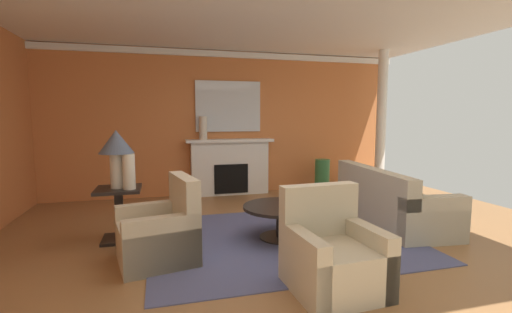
{
  "coord_description": "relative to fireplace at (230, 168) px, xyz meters",
  "views": [
    {
      "loc": [
        -1.32,
        -4.21,
        1.62
      ],
      "look_at": [
        0.13,
        1.09,
        1.0
      ],
      "focal_mm": 24.88,
      "sensor_mm": 36.0,
      "label": 1
    }
  ],
  "objects": [
    {
      "name": "vase_on_side_table",
      "position": [
        -1.78,
        -2.48,
        0.37
      ],
      "size": [
        0.15,
        0.15,
        0.45
      ],
      "primitive_type": "cylinder",
      "color": "beige",
      "rests_on": "side_table"
    },
    {
      "name": "ground_plane",
      "position": [
        -0.08,
        -2.98,
        -0.55
      ],
      "size": [
        9.28,
        9.28,
        0.0
      ],
      "primitive_type": "plane",
      "color": "olive"
    },
    {
      "name": "crown_moulding",
      "position": [
        -0.08,
        0.13,
        2.33
      ],
      "size": [
        7.73,
        0.08,
        0.12
      ],
      "primitive_type": "cube",
      "color": "white"
    },
    {
      "name": "ceiling_panel",
      "position": [
        -0.08,
        -2.68,
        2.44
      ],
      "size": [
        7.73,
        6.85,
        0.06
      ],
      "primitive_type": "cube",
      "color": "white"
    },
    {
      "name": "armchair_facing_fireplace",
      "position": [
        0.14,
        -4.29,
        -0.24
      ],
      "size": [
        0.84,
        0.84,
        0.95
      ],
      "color": "#C1B293",
      "rests_on": "ground_plane"
    },
    {
      "name": "book_art_folio",
      "position": [
        0.3,
        -2.76,
        -0.03
      ],
      "size": [
        0.24,
        0.16,
        0.04
      ],
      "primitive_type": "cube",
      "rotation": [
        0.0,
        0.0,
        -0.07
      ],
      "color": "navy",
      "rests_on": "coffee_table"
    },
    {
      "name": "table_lamp",
      "position": [
        -1.93,
        -2.36,
        0.67
      ],
      "size": [
        0.44,
        0.44,
        0.75
      ],
      "color": "beige",
      "rests_on": "side_table"
    },
    {
      "name": "side_table",
      "position": [
        -1.93,
        -2.36,
        -0.15
      ],
      "size": [
        0.56,
        0.56,
        0.7
      ],
      "color": "black",
      "rests_on": "ground_plane"
    },
    {
      "name": "book_red_cover",
      "position": [
        0.25,
        -2.88,
        -0.08
      ],
      "size": [
        0.3,
        0.25,
        0.04
      ],
      "primitive_type": "cube",
      "rotation": [
        0.0,
        0.0,
        -0.23
      ],
      "color": "maroon",
      "rests_on": "coffee_table"
    },
    {
      "name": "mantel_mirror",
      "position": [
        0.0,
        0.12,
        1.28
      ],
      "size": [
        1.36,
        0.04,
        1.04
      ],
      "primitive_type": "cube",
      "color": "silver"
    },
    {
      "name": "armchair_near_window",
      "position": [
        -1.42,
        -3.19,
        -0.24
      ],
      "size": [
        0.94,
        0.94,
        0.95
      ],
      "color": "#C1B293",
      "rests_on": "ground_plane"
    },
    {
      "name": "fireplace",
      "position": [
        0.0,
        0.0,
        0.0
      ],
      "size": [
        1.8,
        0.35,
        1.16
      ],
      "color": "white",
      "rests_on": "ground_plane"
    },
    {
      "name": "coffee_table",
      "position": [
        0.13,
        -2.85,
        -0.22
      ],
      "size": [
        1.0,
        1.0,
        0.45
      ],
      "color": "black",
      "rests_on": "ground_plane"
    },
    {
      "name": "vase_mantel_left",
      "position": [
        -0.55,
        -0.05,
        0.84
      ],
      "size": [
        0.16,
        0.16,
        0.46
      ],
      "primitive_type": "cylinder",
      "color": "beige",
      "rests_on": "fireplace"
    },
    {
      "name": "column_white",
      "position": [
        3.06,
        -0.74,
        0.93
      ],
      "size": [
        0.2,
        0.2,
        2.96
      ],
      "primitive_type": "cylinder",
      "color": "white",
      "rests_on": "ground_plane"
    },
    {
      "name": "sofa",
      "position": [
        1.98,
        -2.61,
        -0.25
      ],
      "size": [
        1.09,
        2.17,
        0.85
      ],
      "color": "#BCB299",
      "rests_on": "ground_plane"
    },
    {
      "name": "wall_fireplace",
      "position": [
        -0.08,
        0.21,
        0.93
      ],
      "size": [
        7.73,
        0.12,
        2.96
      ],
      "primitive_type": "cube",
      "color": "#CC723D",
      "rests_on": "ground_plane"
    },
    {
      "name": "vase_tall_corner",
      "position": [
        1.96,
        -0.3,
        -0.2
      ],
      "size": [
        0.31,
        0.31,
        0.71
      ],
      "primitive_type": "cylinder",
      "color": "#33703D",
      "rests_on": "ground_plane"
    },
    {
      "name": "area_rug",
      "position": [
        0.13,
        -2.85,
        -0.54
      ],
      "size": [
        3.37,
        2.73,
        0.01
      ],
      "primitive_type": "cube",
      "color": "#4C517A",
      "rests_on": "ground_plane"
    }
  ]
}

